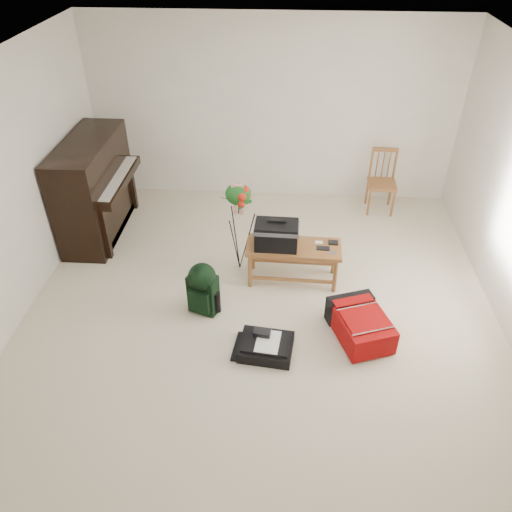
# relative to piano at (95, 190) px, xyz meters

# --- Properties ---
(floor) EXTENTS (5.00, 5.50, 0.01)m
(floor) POSITION_rel_piano_xyz_m (2.19, -1.60, -0.60)
(floor) COLOR beige
(floor) RESTS_ON ground
(ceiling) EXTENTS (5.00, 5.50, 0.01)m
(ceiling) POSITION_rel_piano_xyz_m (2.19, -1.60, 1.90)
(ceiling) COLOR white
(ceiling) RESTS_ON wall_back
(wall_back) EXTENTS (5.00, 0.04, 2.50)m
(wall_back) POSITION_rel_piano_xyz_m (2.19, 1.15, 0.65)
(wall_back) COLOR white
(wall_back) RESTS_ON floor
(piano) EXTENTS (0.71, 1.50, 1.25)m
(piano) POSITION_rel_piano_xyz_m (0.00, 0.00, 0.00)
(piano) COLOR black
(piano) RESTS_ON floor
(bench) EXTENTS (1.06, 0.45, 0.81)m
(bench) POSITION_rel_piano_xyz_m (2.38, -0.91, -0.03)
(bench) COLOR #9B5932
(bench) RESTS_ON floor
(dining_chair) EXTENTS (0.39, 0.39, 0.87)m
(dining_chair) POSITION_rel_piano_xyz_m (3.72, 0.80, -0.18)
(dining_chair) COLOR #9B5932
(dining_chair) RESTS_ON floor
(red_suitcase) EXTENTS (0.67, 0.82, 0.30)m
(red_suitcase) POSITION_rel_piano_xyz_m (3.20, -1.72, -0.44)
(red_suitcase) COLOR #AD0B07
(red_suitcase) RESTS_ON floor
(black_duffel) EXTENTS (0.56, 0.47, 0.22)m
(black_duffel) POSITION_rel_piano_xyz_m (2.27, -2.04, -0.52)
(black_duffel) COLOR black
(black_duffel) RESTS_ON floor
(green_backpack) EXTENTS (0.34, 0.32, 0.60)m
(green_backpack) POSITION_rel_piano_xyz_m (1.58, -1.48, -0.27)
(green_backpack) COLOR black
(green_backpack) RESTS_ON floor
(flower_stand) EXTENTS (0.38, 0.38, 1.16)m
(flower_stand) POSITION_rel_piano_xyz_m (1.89, -0.71, -0.03)
(flower_stand) COLOR black
(flower_stand) RESTS_ON floor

